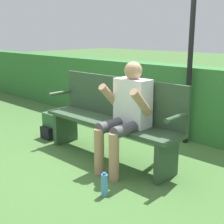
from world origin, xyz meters
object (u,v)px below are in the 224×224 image
object	(u,v)px
person_seated	(127,110)
water_bottle	(104,185)
signpost	(192,19)
park_bench	(113,117)
backpack	(53,126)

from	to	relation	value
person_seated	water_bottle	distance (m)	0.90
water_bottle	signpost	xyz separation A→B (m)	(-0.22, 1.85, 1.59)
person_seated	water_bottle	world-z (taller)	person_seated
park_bench	backpack	bearing A→B (deg)	-176.89
water_bottle	signpost	bearing A→B (deg)	96.66
park_bench	signpost	xyz separation A→B (m)	(0.40, 1.09, 1.18)
park_bench	person_seated	distance (m)	0.40
person_seated	water_bottle	bearing A→B (deg)	-66.59
person_seated	water_bottle	xyz separation A→B (m)	(0.27, -0.63, -0.57)
person_seated	backpack	distance (m)	1.60
person_seated	backpack	size ratio (longest dim) A/B	3.26
person_seated	signpost	world-z (taller)	signpost
water_bottle	person_seated	bearing A→B (deg)	113.41
park_bench	person_seated	world-z (taller)	person_seated
person_seated	backpack	bearing A→B (deg)	177.32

